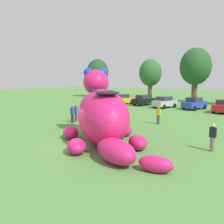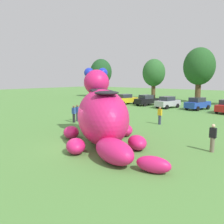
{
  "view_description": "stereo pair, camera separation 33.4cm",
  "coord_description": "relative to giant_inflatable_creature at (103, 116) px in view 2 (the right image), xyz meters",
  "views": [
    {
      "loc": [
        11.24,
        -9.8,
        4.4
      ],
      "look_at": [
        1.09,
        2.75,
        2.05
      ],
      "focal_mm": 37.38,
      "sensor_mm": 36.0,
      "label": 1
    },
    {
      "loc": [
        11.5,
        -9.59,
        4.4
      ],
      "look_at": [
        1.09,
        2.75,
        2.05
      ],
      "focal_mm": 37.38,
      "sensor_mm": 36.0,
      "label": 2
    }
  ],
  "objects": [
    {
      "name": "giant_inflatable_creature",
      "position": [
        0.0,
        0.0,
        0.0
      ],
      "size": [
        9.73,
        7.18,
        5.2
      ],
      "color": "#E01E6B",
      "rests_on": "ground"
    },
    {
      "name": "tree_left",
      "position": [
        -14.75,
        32.02,
        3.56
      ],
      "size": [
        4.71,
        4.71,
        8.36
      ],
      "color": "brown",
      "rests_on": "ground"
    },
    {
      "name": "car_silver",
      "position": [
        -5.46,
        20.21,
        -1.04
      ],
      "size": [
        2.5,
        4.34,
        1.72
      ],
      "color": "#B7BABF",
      "rests_on": "ground"
    },
    {
      "name": "spectator_by_cars",
      "position": [
        -7.55,
        4.41,
        -1.05
      ],
      "size": [
        0.38,
        0.26,
        1.71
      ],
      "color": "#2D334C",
      "rests_on": "ground"
    },
    {
      "name": "tree_mid_left",
      "position": [
        -4.98,
        31.04,
        4.51
      ],
      "size": [
        5.52,
        5.52,
        9.79
      ],
      "color": "brown",
      "rests_on": "ground"
    },
    {
      "name": "spectator_near_inflatable",
      "position": [
        -7.3,
        3.72,
        -1.05
      ],
      "size": [
        0.38,
        0.26,
        1.71
      ],
      "color": "black",
      "rests_on": "ground"
    },
    {
      "name": "ground_plane",
      "position": [
        -1.11,
        -1.76,
        -1.9
      ],
      "size": [
        160.0,
        160.0,
        0.0
      ],
      "primitive_type": "plane",
      "color": "#568E42"
    },
    {
      "name": "car_black",
      "position": [
        -9.61,
        21.09,
        -1.04
      ],
      "size": [
        2.57,
        4.37,
        1.72
      ],
      "color": "black",
      "rests_on": "ground"
    },
    {
      "name": "car_yellow",
      "position": [
        -13.23,
        20.2,
        -1.04
      ],
      "size": [
        2.61,
        4.38,
        1.72
      ],
      "color": "yellow",
      "rests_on": "ground"
    },
    {
      "name": "car_blue",
      "position": [
        -1.4,
        21.26,
        -1.04
      ],
      "size": [
        2.57,
        4.37,
        1.72
      ],
      "color": "#2347B7",
      "rests_on": "ground"
    },
    {
      "name": "tree_far_left",
      "position": [
        -27.05,
        29.08,
        3.85
      ],
      "size": [
        4.95,
        4.95,
        8.79
      ],
      "color": "brown",
      "rests_on": "ground"
    },
    {
      "name": "spectator_mid_field",
      "position": [
        6.27,
        2.86,
        -1.05
      ],
      "size": [
        0.38,
        0.26,
        1.71
      ],
      "color": "#726656",
      "rests_on": "ground"
    },
    {
      "name": "spectator_wandering",
      "position": [
        -0.28,
        8.38,
        -1.05
      ],
      "size": [
        0.38,
        0.26,
        1.71
      ],
      "color": "#2D334C",
      "rests_on": "ground"
    }
  ]
}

